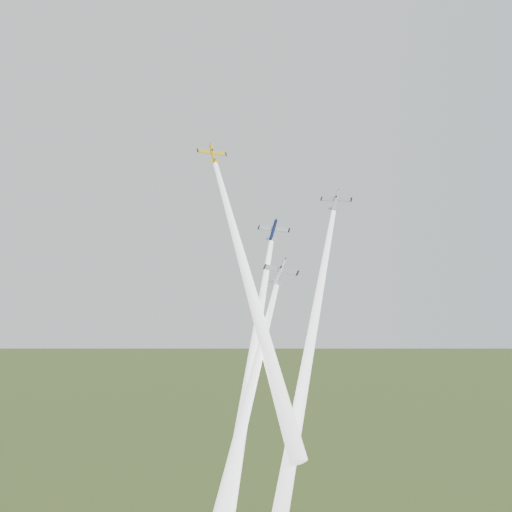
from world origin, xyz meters
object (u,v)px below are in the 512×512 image
plane_yellow (213,153)px  plane_navy (273,230)px  plane_silver_right (336,200)px  plane_silver_low (280,271)px

plane_yellow → plane_navy: size_ratio=0.97×
plane_navy → plane_silver_right: bearing=10.2°
plane_yellow → plane_navy: plane_yellow is taller
plane_silver_right → plane_navy: bearing=-163.2°
plane_yellow → plane_silver_right: (25.81, -2.27, -10.25)m
plane_navy → plane_silver_low: bearing=-73.4°
plane_yellow → plane_silver_low: bearing=-74.0°
plane_yellow → plane_silver_right: size_ratio=0.99×
plane_navy → plane_silver_low: (0.30, -15.97, -9.24)m
plane_silver_right → plane_silver_low: 24.83m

